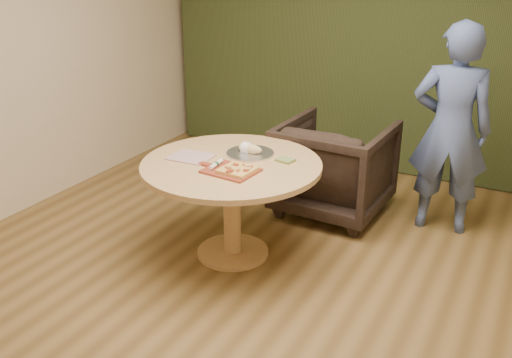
{
  "coord_description": "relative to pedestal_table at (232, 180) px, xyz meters",
  "views": [
    {
      "loc": [
        1.51,
        -2.68,
        2.22
      ],
      "look_at": [
        -0.06,
        0.25,
        0.83
      ],
      "focal_mm": 40.0,
      "sensor_mm": 36.0,
      "label": 1
    }
  ],
  "objects": [
    {
      "name": "pedestal_table",
      "position": [
        0.0,
        0.0,
        0.0
      ],
      "size": [
        1.31,
        1.31,
        0.75
      ],
      "rotation": [
        0.0,
        0.0,
        -0.06
      ],
      "color": "tan",
      "rests_on": "ground"
    },
    {
      "name": "pizza_paddle",
      "position": [
        0.08,
        -0.16,
        0.15
      ],
      "size": [
        0.46,
        0.31,
        0.01
      ],
      "rotation": [
        0.0,
        0.0,
        -0.09
      ],
      "color": "#953C25",
      "rests_on": "pedestal_table"
    },
    {
      "name": "flatbread_pizza",
      "position": [
        0.14,
        -0.16,
        0.17
      ],
      "size": [
        0.24,
        0.24,
        0.04
      ],
      "rotation": [
        0.0,
        0.0,
        -0.09
      ],
      "color": "#E6B759",
      "rests_on": "pizza_paddle"
    },
    {
      "name": "cutlery_roll",
      "position": [
        -0.04,
        -0.15,
        0.17
      ],
      "size": [
        0.04,
        0.2,
        0.03
      ],
      "rotation": [
        0.0,
        0.0,
        0.06
      ],
      "color": "white",
      "rests_on": "pizza_paddle"
    },
    {
      "name": "bread_roll",
      "position": [
        0.03,
        0.21,
        0.18
      ],
      "size": [
        0.19,
        0.09,
        0.09
      ],
      "color": "beige",
      "rests_on": "serving_tray"
    },
    {
      "name": "serving_tray",
      "position": [
        0.04,
        0.21,
        0.15
      ],
      "size": [
        0.36,
        0.36,
        0.02
      ],
      "color": "silver",
      "rests_on": "pedestal_table"
    },
    {
      "name": "green_packet",
      "position": [
        0.33,
        0.2,
        0.15
      ],
      "size": [
        0.14,
        0.12,
        0.02
      ],
      "primitive_type": "cube",
      "rotation": [
        0.0,
        0.0,
        -0.19
      ],
      "color": "#5C7133",
      "rests_on": "pedestal_table"
    },
    {
      "name": "newspaper",
      "position": [
        -0.31,
        -0.05,
        0.15
      ],
      "size": [
        0.31,
        0.26,
        0.01
      ],
      "primitive_type": "cube",
      "rotation": [
        0.0,
        0.0,
        0.05
      ],
      "color": "silver",
      "rests_on": "pedestal_table"
    },
    {
      "name": "room_shell",
      "position": [
        0.45,
        -0.6,
        0.79
      ],
      "size": [
        5.04,
        6.04,
        2.84
      ],
      "color": "olive",
      "rests_on": "ground"
    },
    {
      "name": "person_standing",
      "position": [
        1.29,
        1.21,
        0.24
      ],
      "size": [
        0.68,
        0.5,
        1.7
      ],
      "primitive_type": "imported",
      "rotation": [
        0.0,
        0.0,
        3.31
      ],
      "color": "#4A5F98",
      "rests_on": "ground"
    },
    {
      "name": "curtain",
      "position": [
        0.45,
        2.3,
        0.79
      ],
      "size": [
        4.8,
        0.14,
        2.78
      ],
      "primitive_type": "cube",
      "color": "#283417",
      "rests_on": "ground"
    },
    {
      "name": "armchair",
      "position": [
        0.4,
        1.07,
        -0.16
      ],
      "size": [
        0.91,
        0.86,
        0.91
      ],
      "primitive_type": "imported",
      "rotation": [
        0.0,
        0.0,
        3.1
      ],
      "color": "black",
      "rests_on": "ground"
    }
  ]
}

